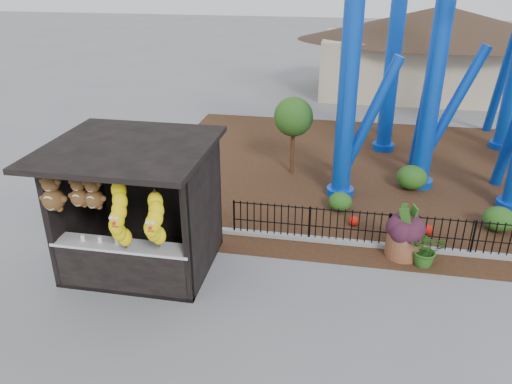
% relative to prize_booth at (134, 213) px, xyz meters
% --- Properties ---
extents(ground, '(120.00, 120.00, 0.00)m').
position_rel_prize_booth_xyz_m(ground, '(3.02, -0.91, -1.52)').
color(ground, slate).
rests_on(ground, ground).
extents(mulch_bed, '(18.00, 12.00, 0.02)m').
position_rel_prize_booth_xyz_m(mulch_bed, '(7.02, 7.09, -1.51)').
color(mulch_bed, '#331E11').
rests_on(mulch_bed, ground).
extents(curb, '(18.00, 0.18, 0.12)m').
position_rel_prize_booth_xyz_m(curb, '(7.02, 2.09, -1.46)').
color(curb, gray).
rests_on(curb, ground).
extents(prize_booth, '(3.50, 3.40, 3.12)m').
position_rel_prize_booth_xyz_m(prize_booth, '(0.00, 0.00, 0.00)').
color(prize_booth, black).
rests_on(prize_booth, ground).
extents(picket_fence, '(12.20, 0.06, 1.00)m').
position_rel_prize_booth_xyz_m(picket_fence, '(7.92, 2.09, -1.02)').
color(picket_fence, black).
rests_on(picket_fence, ground).
extents(terracotta_planter, '(1.06, 1.06, 0.66)m').
position_rel_prize_booth_xyz_m(terracotta_planter, '(6.16, 1.79, -1.19)').
color(terracotta_planter, brown).
rests_on(terracotta_planter, ground).
extents(planter_foliage, '(0.70, 0.70, 0.64)m').
position_rel_prize_booth_xyz_m(planter_foliage, '(6.16, 1.79, -0.54)').
color(planter_foliage, '#311321').
rests_on(planter_foliage, terracotta_planter).
extents(potted_plant, '(0.82, 0.71, 0.90)m').
position_rel_prize_booth_xyz_m(potted_plant, '(6.65, 1.45, -1.07)').
color(potted_plant, '#205D1B').
rests_on(potted_plant, ground).
extents(landscaping, '(8.84, 3.79, 0.77)m').
position_rel_prize_booth_xyz_m(landscaping, '(7.61, 4.76, -1.19)').
color(landscaping, '#244E17').
rests_on(landscaping, mulch_bed).
extents(pavilion, '(15.00, 15.00, 4.80)m').
position_rel_prize_booth_xyz_m(pavilion, '(9.02, 19.09, 1.55)').
color(pavilion, '#BFAD8C').
rests_on(pavilion, ground).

